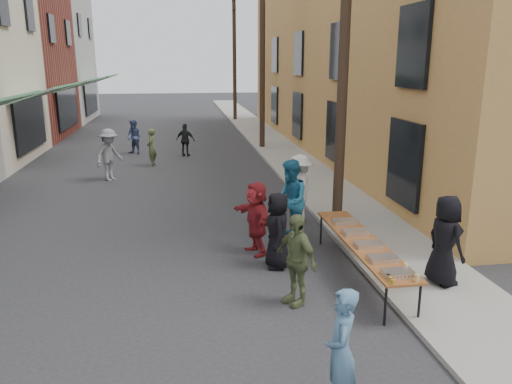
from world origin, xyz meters
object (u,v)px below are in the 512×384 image
object	(u,v)px
utility_pole_mid	(262,54)
server	(445,240)
guest_front_a	(277,231)
guest_front_c	(290,201)
serving_table	(362,243)
utility_pole_near	(344,46)
utility_pole_far	(234,56)
catering_tray_sausage	(398,273)

from	to	relation	value
utility_pole_mid	server	size ratio (longest dim) A/B	5.27
guest_front_a	guest_front_c	bearing A→B (deg)	161.25
utility_pole_mid	serving_table	distance (m)	15.62
utility_pole_mid	guest_front_a	distance (m)	15.04
utility_pole_near	guest_front_a	xyz separation A→B (m)	(-2.05, -2.43, -3.70)
utility_pole_near	server	world-z (taller)	utility_pole_near
utility_pole_far	server	size ratio (longest dim) A/B	5.27
guest_front_c	utility_pole_near	bearing A→B (deg)	125.10
utility_pole_near	utility_pole_mid	world-z (taller)	same
guest_front_c	server	world-z (taller)	guest_front_c
server	utility_pole_far	bearing A→B (deg)	-10.77
guest_front_c	guest_front_a	bearing A→B (deg)	-17.26
utility_pole_mid	guest_front_a	world-z (taller)	utility_pole_mid
utility_pole_near	catering_tray_sausage	size ratio (longest dim) A/B	18.00
utility_pole_mid	utility_pole_far	world-z (taller)	same
utility_pole_near	serving_table	distance (m)	4.95
catering_tray_sausage	utility_pole_mid	bearing A→B (deg)	88.30
utility_pole_far	guest_front_a	size ratio (longest dim) A/B	5.64
serving_table	catering_tray_sausage	bearing A→B (deg)	-90.00
utility_pole_near	catering_tray_sausage	bearing A→B (deg)	-95.95
utility_pole_near	guest_front_a	bearing A→B (deg)	-130.21
server	serving_table	bearing A→B (deg)	48.64
serving_table	guest_front_c	distance (m)	2.48
utility_pole_far	server	bearing A→B (deg)	-88.33
utility_pole_mid	serving_table	world-z (taller)	utility_pole_mid
utility_pole_mid	utility_pole_far	distance (m)	12.00
serving_table	catering_tray_sausage	distance (m)	1.65
serving_table	guest_front_c	xyz separation A→B (m)	(-0.95, 2.28, 0.26)
guest_front_a	utility_pole_far	bearing A→B (deg)	178.05
utility_pole_near	server	distance (m)	5.32
utility_pole_near	guest_front_c	world-z (taller)	utility_pole_near
catering_tray_sausage	guest_front_c	bearing A→B (deg)	103.59
catering_tray_sausage	server	bearing A→B (deg)	35.17
utility_pole_far	utility_pole_near	bearing A→B (deg)	-90.00
utility_pole_near	utility_pole_far	world-z (taller)	same
utility_pole_mid	guest_front_c	size ratio (longest dim) A/B	4.62
guest_front_a	catering_tray_sausage	bearing A→B (deg)	35.75
catering_tray_sausage	serving_table	bearing A→B (deg)	90.00
guest_front_c	server	distance (m)	3.76
utility_pole_near	utility_pole_mid	distance (m)	12.00
guest_front_a	serving_table	bearing A→B (deg)	67.64
utility_pole_near	guest_front_c	size ratio (longest dim) A/B	4.62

